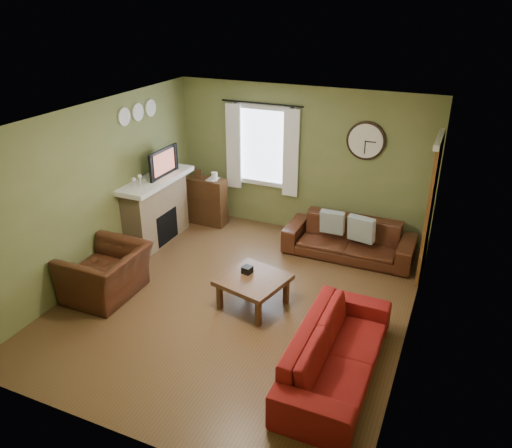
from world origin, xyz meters
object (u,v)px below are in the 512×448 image
at_px(sofa_red, 337,352).
at_px(armchair, 106,273).
at_px(coffee_table, 253,292).
at_px(sofa_brown, 349,239).
at_px(bookshelf, 207,201).

bearing_deg(sofa_red, armchair, 84.93).
bearing_deg(sofa_red, coffee_table, 57.79).
distance_m(sofa_brown, coffee_table, 2.15).
xyz_separation_m(sofa_red, coffee_table, (-1.42, 0.90, -0.10)).
relative_size(sofa_red, armchair, 1.96).
relative_size(sofa_brown, coffee_table, 2.54).
bearing_deg(armchair, sofa_red, 83.86).
xyz_separation_m(bookshelf, armchair, (-0.11, -2.76, -0.08)).
relative_size(sofa_brown, sofa_red, 0.97).
distance_m(bookshelf, sofa_red, 4.53).
height_order(sofa_brown, coffee_table, sofa_brown).
distance_m(sofa_brown, sofa_red, 2.92).
bearing_deg(sofa_red, sofa_brown, 11.25).
distance_m(bookshelf, sofa_brown, 2.78).
height_order(bookshelf, armchair, bookshelf).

